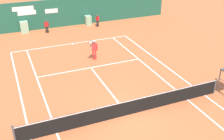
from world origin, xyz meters
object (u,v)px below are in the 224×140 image
player_on_baseline (94,48)px  tennis_ball_mid_court (172,88)px  ball_kid_right_post (47,26)px  ball_kid_left_post (98,20)px

player_on_baseline → tennis_ball_mid_court: bearing=139.7°
player_on_baseline → tennis_ball_mid_court: (3.21, -6.13, -0.94)m
player_on_baseline → ball_kid_right_post: player_on_baseline is taller
ball_kid_left_post → tennis_ball_mid_court: (0.09, -13.94, -0.71)m
ball_kid_left_post → tennis_ball_mid_court: 13.96m
ball_kid_right_post → tennis_ball_mid_court: ball_kid_right_post is taller
player_on_baseline → ball_kid_left_post: size_ratio=1.43×
ball_kid_right_post → tennis_ball_mid_court: 14.98m
tennis_ball_mid_court → ball_kid_left_post: bearing=90.4°
player_on_baseline → tennis_ball_mid_court: player_on_baseline is taller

